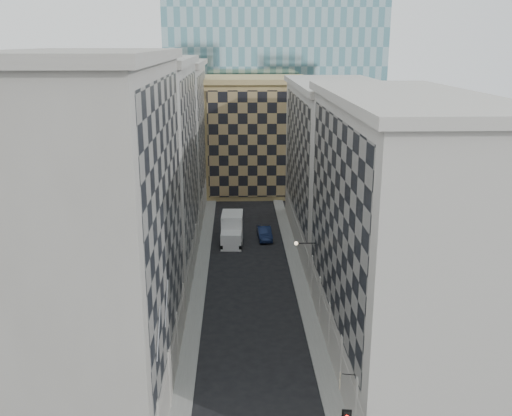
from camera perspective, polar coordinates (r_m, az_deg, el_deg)
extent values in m
cube|color=gray|center=(60.80, -5.64, -7.16)|extent=(1.50, 100.00, 0.15)
cube|color=gray|center=(61.04, 4.32, -7.03)|extent=(1.50, 100.00, 0.15)
cube|color=#9B958B|center=(40.00, -15.96, -2.85)|extent=(10.00, 22.00, 23.00)
cube|color=gray|center=(38.65, -9.09, -0.74)|extent=(0.25, 19.36, 18.00)
cube|color=#9B958B|center=(43.35, -8.51, -15.31)|extent=(0.45, 21.12, 3.20)
cube|color=#9B958B|center=(37.95, -17.38, 14.32)|extent=(10.80, 22.80, 0.70)
cylinder|color=#9B958B|center=(40.74, -9.19, -16.60)|extent=(0.90, 0.90, 4.40)
cylinder|color=#9B958B|center=(45.42, -8.36, -12.85)|extent=(0.90, 0.90, 4.40)
cylinder|color=#9B958B|center=(50.27, -7.70, -9.81)|extent=(0.90, 0.90, 4.40)
cube|color=gray|center=(60.92, -11.17, 3.47)|extent=(10.00, 22.00, 22.00)
cube|color=gray|center=(60.03, -6.63, 4.95)|extent=(0.25, 19.36, 17.00)
cube|color=gray|center=(63.07, -6.38, -4.81)|extent=(0.45, 21.12, 3.20)
cube|color=gray|center=(59.51, -11.78, 14.19)|extent=(10.80, 22.80, 0.70)
cylinder|color=gray|center=(55.24, -7.16, -7.30)|extent=(0.90, 0.90, 4.40)
cylinder|color=gray|center=(60.31, -6.73, -5.22)|extent=(0.90, 0.90, 4.40)
cylinder|color=gray|center=(65.44, -6.36, -3.45)|extent=(0.90, 0.90, 4.40)
cylinder|color=gray|center=(70.63, -6.04, -1.95)|extent=(0.90, 0.90, 4.40)
cube|color=#9B958B|center=(82.41, -8.84, 6.53)|extent=(10.00, 22.00, 21.00)
cube|color=gray|center=(81.74, -5.45, 7.63)|extent=(0.25, 19.36, 16.00)
cube|color=#9B958B|center=(83.93, -5.32, 0.59)|extent=(0.45, 21.12, 3.20)
cube|color=#9B958B|center=(81.31, -9.18, 14.08)|extent=(10.80, 22.80, 0.70)
cylinder|color=#9B958B|center=(75.86, -5.77, -0.65)|extent=(0.90, 0.90, 4.40)
cylinder|color=#9B958B|center=(81.13, -5.54, 0.48)|extent=(0.90, 0.90, 4.40)
cylinder|color=#9B958B|center=(86.43, -5.33, 1.47)|extent=(0.90, 0.90, 4.40)
cylinder|color=#9B958B|center=(91.75, -5.15, 2.35)|extent=(0.90, 0.90, 4.40)
cube|color=#BBB6AC|center=(44.82, 14.04, -2.67)|extent=(10.00, 26.00, 20.00)
cube|color=gray|center=(43.26, 7.95, -0.92)|extent=(0.25, 22.88, 15.00)
cube|color=#BBB6AC|center=(47.14, 7.57, -12.50)|extent=(0.45, 24.96, 3.20)
cube|color=#BBB6AC|center=(42.69, 15.00, 10.59)|extent=(10.80, 26.80, 0.70)
cylinder|color=#BBB6AC|center=(38.20, 10.52, -19.15)|extent=(0.90, 0.90, 4.40)
cylinder|color=#BBB6AC|center=(42.44, 8.99, -15.13)|extent=(0.90, 0.90, 4.40)
cylinder|color=#BBB6AC|center=(46.88, 7.78, -11.85)|extent=(0.90, 0.90, 4.40)
cylinder|color=#BBB6AC|center=(51.46, 6.81, -9.13)|extent=(0.90, 0.90, 4.40)
cylinder|color=#BBB6AC|center=(56.14, 6.01, -6.87)|extent=(0.90, 0.90, 4.40)
cube|color=#BBB6AC|center=(70.35, 8.09, 4.07)|extent=(10.00, 28.00, 19.00)
cube|color=gray|center=(69.36, 4.15, 5.28)|extent=(0.25, 24.64, 14.00)
cube|color=#BBB6AC|center=(71.75, 4.07, -2.11)|extent=(0.45, 26.88, 3.20)
cube|color=#BBB6AC|center=(68.97, 8.42, 12.09)|extent=(10.80, 28.80, 0.70)
cube|color=tan|center=(94.97, -0.03, 7.08)|extent=(16.00, 14.00, 18.00)
cube|color=tan|center=(87.97, 0.13, 6.34)|extent=(15.20, 0.25, 16.50)
cube|color=tan|center=(93.93, -0.03, 12.74)|extent=(16.80, 14.80, 0.80)
cube|color=#2D2923|center=(108.18, -1.38, 10.87)|extent=(6.00, 6.00, 28.00)
cube|color=#2D2923|center=(107.79, -1.44, 18.67)|extent=(7.00, 7.00, 1.40)
cylinder|color=gray|center=(34.11, -9.73, -12.29)|extent=(0.10, 2.33, 2.33)
cylinder|color=gray|center=(37.65, -8.95, -9.39)|extent=(0.10, 2.33, 2.33)
cylinder|color=black|center=(53.23, 5.01, -3.53)|extent=(1.80, 0.08, 0.08)
sphere|color=#FFE5B2|center=(53.13, 4.04, -3.55)|extent=(0.36, 0.36, 0.36)
cube|color=white|center=(69.52, -2.48, -3.20)|extent=(2.60, 2.82, 2.04)
cube|color=white|center=(72.07, -2.39, -1.87)|extent=(2.77, 4.18, 3.51)
cylinder|color=black|center=(68.90, -3.46, -3.85)|extent=(0.38, 1.03, 1.02)
cylinder|color=black|center=(68.80, -1.57, -3.85)|extent=(0.38, 1.03, 1.02)
cylinder|color=black|center=(73.81, -3.21, -2.46)|extent=(0.38, 1.03, 1.02)
cylinder|color=black|center=(73.71, -1.45, -2.46)|extent=(0.38, 1.03, 1.02)
imported|color=#101B3B|center=(72.61, 0.85, -2.52)|extent=(1.91, 4.88, 1.58)
cylinder|color=black|center=(37.48, 9.29, -16.11)|extent=(0.86, 0.23, 0.06)
cube|color=tan|center=(37.61, 8.39, -16.72)|extent=(0.21, 0.76, 0.76)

